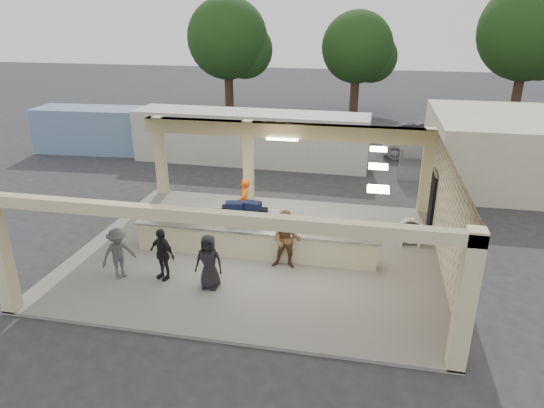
% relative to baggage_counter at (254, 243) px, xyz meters
% --- Properties ---
extents(ground, '(120.00, 120.00, 0.00)m').
position_rel_baggage_counter_xyz_m(ground, '(0.00, 0.50, -0.59)').
color(ground, '#28282A').
rests_on(ground, ground).
extents(pavilion, '(12.01, 10.00, 3.55)m').
position_rel_baggage_counter_xyz_m(pavilion, '(0.21, 1.16, 0.76)').
color(pavilion, slate).
rests_on(pavilion, ground).
extents(baggage_counter, '(8.20, 0.58, 0.98)m').
position_rel_baggage_counter_xyz_m(baggage_counter, '(0.00, 0.00, 0.00)').
color(baggage_counter, beige).
rests_on(baggage_counter, pavilion).
extents(luggage_cart, '(2.66, 1.76, 1.49)m').
position_rel_baggage_counter_xyz_m(luggage_cart, '(-0.80, 1.00, 0.32)').
color(luggage_cart, white).
rests_on(luggage_cart, pavilion).
extents(drum_fan, '(0.89, 0.49, 0.97)m').
position_rel_baggage_counter_xyz_m(drum_fan, '(5.14, 1.99, 0.03)').
color(drum_fan, white).
rests_on(drum_fan, pavilion).
extents(baggage_handler, '(0.39, 0.70, 1.89)m').
position_rel_baggage_counter_xyz_m(baggage_handler, '(-0.92, 2.37, 0.46)').
color(baggage_handler, '#FF5E0D').
rests_on(baggage_handler, pavilion).
extents(passenger_a, '(0.94, 0.41, 1.92)m').
position_rel_baggage_counter_xyz_m(passenger_a, '(1.18, -0.50, 0.48)').
color(passenger_a, brown).
rests_on(passenger_a, pavilion).
extents(passenger_b, '(1.02, 0.69, 1.64)m').
position_rel_baggage_counter_xyz_m(passenger_b, '(-2.38, -1.92, 0.33)').
color(passenger_b, black).
rests_on(passenger_b, pavilion).
extents(passenger_c, '(0.95, 1.05, 1.63)m').
position_rel_baggage_counter_xyz_m(passenger_c, '(-3.68, -2.16, 0.33)').
color(passenger_c, '#4B4B50').
rests_on(passenger_c, pavilion).
extents(passenger_d, '(0.83, 0.34, 1.69)m').
position_rel_baggage_counter_xyz_m(passenger_d, '(-0.82, -2.15, 0.36)').
color(passenger_d, black).
rests_on(passenger_d, pavilion).
extents(car_white_a, '(5.32, 2.86, 1.46)m').
position_rel_baggage_counter_xyz_m(car_white_a, '(6.86, 13.92, 0.15)').
color(car_white_a, white).
rests_on(car_white_a, ground).
extents(car_white_b, '(4.98, 3.11, 1.47)m').
position_rel_baggage_counter_xyz_m(car_white_b, '(11.53, 13.62, 0.15)').
color(car_white_b, white).
rests_on(car_white_b, ground).
extents(car_dark, '(4.26, 3.29, 1.36)m').
position_rel_baggage_counter_xyz_m(car_dark, '(6.74, 16.49, 0.09)').
color(car_dark, black).
rests_on(car_dark, ground).
extents(container_white, '(12.77, 2.83, 2.76)m').
position_rel_baggage_counter_xyz_m(container_white, '(-2.88, 11.08, 0.79)').
color(container_white, beige).
rests_on(container_white, ground).
extents(container_blue, '(9.99, 3.00, 2.56)m').
position_rel_baggage_counter_xyz_m(container_blue, '(-10.84, 11.56, 0.69)').
color(container_blue, '#7590BB').
rests_on(container_blue, ground).
extents(fence, '(12.06, 0.06, 2.03)m').
position_rel_baggage_counter_xyz_m(fence, '(11.00, 9.50, 0.47)').
color(fence, gray).
rests_on(fence, ground).
extents(tree_left, '(6.60, 6.30, 9.00)m').
position_rel_baggage_counter_xyz_m(tree_left, '(-7.68, 24.66, 5.00)').
color(tree_left, '#382619').
rests_on(tree_left, ground).
extents(tree_mid, '(6.00, 5.60, 8.00)m').
position_rel_baggage_counter_xyz_m(tree_mid, '(2.32, 26.66, 4.38)').
color(tree_mid, '#382619').
rests_on(tree_mid, ground).
extents(tree_right, '(7.20, 7.00, 10.00)m').
position_rel_baggage_counter_xyz_m(tree_right, '(14.32, 25.66, 5.63)').
color(tree_right, '#382619').
rests_on(tree_right, ground).
extents(adjacent_building, '(6.00, 8.00, 3.20)m').
position_rel_baggage_counter_xyz_m(adjacent_building, '(9.50, 10.50, 1.01)').
color(adjacent_building, beige).
rests_on(adjacent_building, ground).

